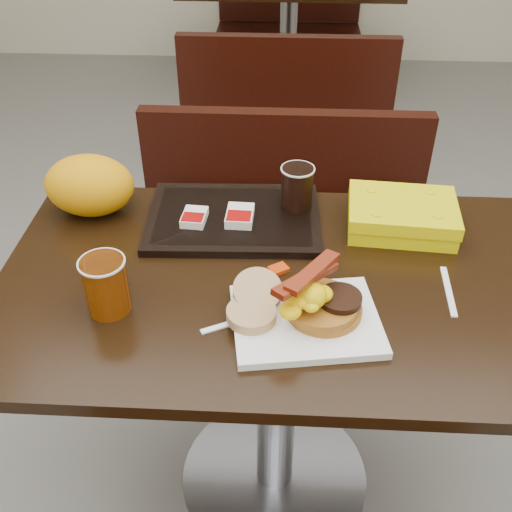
# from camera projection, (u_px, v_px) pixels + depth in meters

# --- Properties ---
(floor) EXTENTS (6.00, 7.00, 0.01)m
(floor) POSITION_uv_depth(u_px,v_px,m) (274.00, 479.00, 1.72)
(floor) COLOR slate
(floor) RESTS_ON ground
(table_near) EXTENTS (1.20, 0.70, 0.75)m
(table_near) POSITION_uv_depth(u_px,v_px,m) (277.00, 394.00, 1.49)
(table_near) COLOR black
(table_near) RESTS_ON floor
(bench_near_n) EXTENTS (1.00, 0.46, 0.72)m
(bench_near_n) POSITION_uv_depth(u_px,v_px,m) (282.00, 236.00, 2.05)
(bench_near_n) COLOR black
(bench_near_n) RESTS_ON floor
(table_far) EXTENTS (1.20, 0.70, 0.75)m
(table_far) POSITION_uv_depth(u_px,v_px,m) (288.00, 48.00, 3.54)
(table_far) COLOR black
(table_far) RESTS_ON floor
(bench_far_s) EXTENTS (1.00, 0.46, 0.72)m
(bench_far_s) POSITION_uv_depth(u_px,v_px,m) (286.00, 97.00, 3.00)
(bench_far_s) COLOR black
(bench_far_s) RESTS_ON floor
(bench_far_n) EXTENTS (1.00, 0.46, 0.72)m
(bench_far_n) POSITION_uv_depth(u_px,v_px,m) (289.00, 16.00, 4.11)
(bench_far_n) COLOR black
(bench_far_n) RESTS_ON floor
(platter) EXTENTS (0.31, 0.26, 0.02)m
(platter) POSITION_uv_depth(u_px,v_px,m) (306.00, 321.00, 1.14)
(platter) COLOR white
(platter) RESTS_ON table_near
(pancake_stack) EXTENTS (0.15, 0.15, 0.03)m
(pancake_stack) POSITION_uv_depth(u_px,v_px,m) (324.00, 306.00, 1.14)
(pancake_stack) COLOR #A76B1B
(pancake_stack) RESTS_ON platter
(sausage_patty) EXTENTS (0.10, 0.10, 0.01)m
(sausage_patty) POSITION_uv_depth(u_px,v_px,m) (340.00, 298.00, 1.13)
(sausage_patty) COLOR black
(sausage_patty) RESTS_ON pancake_stack
(scrambled_eggs) EXTENTS (0.11, 0.10, 0.05)m
(scrambled_eggs) POSITION_uv_depth(u_px,v_px,m) (312.00, 298.00, 1.10)
(scrambled_eggs) COLOR #FFDC05
(scrambled_eggs) RESTS_ON pancake_stack
(bacon_strips) EXTENTS (0.16, 0.17, 0.01)m
(bacon_strips) POSITION_uv_depth(u_px,v_px,m) (306.00, 277.00, 1.09)
(bacon_strips) COLOR #4A0F05
(bacon_strips) RESTS_ON scrambled_eggs
(muffin_bottom) EXTENTS (0.11, 0.11, 0.02)m
(muffin_bottom) POSITION_uv_depth(u_px,v_px,m) (251.00, 314.00, 1.13)
(muffin_bottom) COLOR tan
(muffin_bottom) RESTS_ON platter
(muffin_top) EXTENTS (0.11, 0.11, 0.06)m
(muffin_top) POSITION_uv_depth(u_px,v_px,m) (257.00, 291.00, 1.17)
(muffin_top) COLOR tan
(muffin_top) RESTS_ON platter
(coffee_cup_near) EXTENTS (0.11, 0.11, 0.12)m
(coffee_cup_near) POSITION_uv_depth(u_px,v_px,m) (106.00, 286.00, 1.15)
(coffee_cup_near) COLOR #954005
(coffee_cup_near) RESTS_ON table_near
(fork) EXTENTS (0.13, 0.08, 0.00)m
(fork) POSITION_uv_depth(u_px,v_px,m) (224.00, 325.00, 1.14)
(fork) COLOR white
(fork) RESTS_ON table_near
(knife) EXTENTS (0.02, 0.16, 0.00)m
(knife) POSITION_uv_depth(u_px,v_px,m) (448.00, 291.00, 1.22)
(knife) COLOR white
(knife) RESTS_ON table_near
(condiment_syrup) EXTENTS (0.05, 0.05, 0.01)m
(condiment_syrup) POSITION_uv_depth(u_px,v_px,m) (278.00, 269.00, 1.27)
(condiment_syrup) COLOR #C23308
(condiment_syrup) RESTS_ON table_near
(tray) EXTENTS (0.42, 0.30, 0.02)m
(tray) POSITION_uv_depth(u_px,v_px,m) (234.00, 218.00, 1.42)
(tray) COLOR black
(tray) RESTS_ON table_near
(hashbrown_sleeve_left) EXTENTS (0.06, 0.08, 0.02)m
(hashbrown_sleeve_left) POSITION_uv_depth(u_px,v_px,m) (194.00, 217.00, 1.39)
(hashbrown_sleeve_left) COLOR silver
(hashbrown_sleeve_left) RESTS_ON tray
(hashbrown_sleeve_right) EXTENTS (0.06, 0.09, 0.02)m
(hashbrown_sleeve_right) POSITION_uv_depth(u_px,v_px,m) (240.00, 216.00, 1.39)
(hashbrown_sleeve_right) COLOR silver
(hashbrown_sleeve_right) RESTS_ON tray
(coffee_cup_far) EXTENTS (0.09, 0.09, 0.10)m
(coffee_cup_far) POSITION_uv_depth(u_px,v_px,m) (297.00, 187.00, 1.41)
(coffee_cup_far) COLOR black
(coffee_cup_far) RESTS_ON tray
(clamshell) EXTENTS (0.26, 0.20, 0.07)m
(clamshell) POSITION_uv_depth(u_px,v_px,m) (402.00, 215.00, 1.39)
(clamshell) COLOR #D7C703
(clamshell) RESTS_ON table_near
(paper_bag) EXTENTS (0.21, 0.16, 0.15)m
(paper_bag) POSITION_uv_depth(u_px,v_px,m) (90.00, 185.00, 1.42)
(paper_bag) COLOR orange
(paper_bag) RESTS_ON table_near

